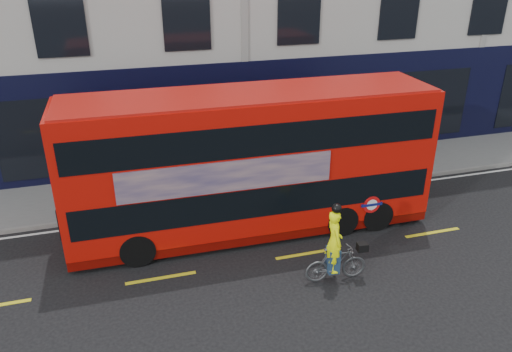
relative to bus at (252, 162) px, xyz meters
name	(u,v)px	position (x,y,z in m)	size (l,w,h in m)	color
ground	(329,286)	(1.05, -3.28, -2.15)	(120.00, 120.00, 0.00)	black
pavement	(256,178)	(1.05, 3.22, -2.09)	(60.00, 3.00, 0.12)	slate
kerb	(269,196)	(1.05, 1.72, -2.09)	(60.00, 0.12, 0.13)	slate
road_edge_line	(271,202)	(1.05, 1.42, -2.15)	(58.00, 0.10, 0.01)	silver
lane_dashes	(307,254)	(1.05, -1.78, -2.15)	(58.00, 0.12, 0.01)	gold
bus	(252,162)	(0.00, 0.00, 0.00)	(10.45, 2.54, 4.19)	red
cyclist	(335,255)	(1.28, -3.07, -1.41)	(1.63, 0.63, 2.19)	#4B4E51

